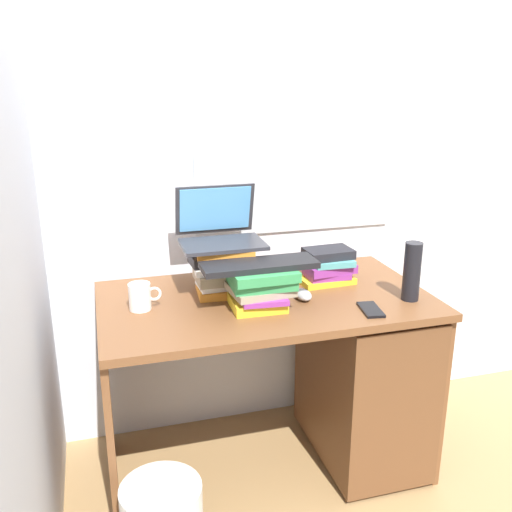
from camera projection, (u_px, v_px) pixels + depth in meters
ground_plane at (265, 462)px, 2.42m from camera, size 6.00×6.00×0.00m
wall_back at (239, 142)px, 2.39m from camera, size 6.00×0.06×2.60m
wall_left at (14, 164)px, 1.81m from camera, size 0.05×6.00×2.60m
desk at (340, 369)px, 2.36m from camera, size 1.26×0.71×0.75m
book_stack_tall at (222, 269)px, 2.20m from camera, size 0.24×0.20×0.19m
book_stack_keyboard_riser at (261, 286)px, 2.08m from camera, size 0.24×0.22×0.15m
book_stack_side at (328, 266)px, 2.33m from camera, size 0.23×0.17×0.14m
laptop at (219, 229)px, 2.21m from camera, size 0.31×0.27×0.22m
keyboard at (259, 265)px, 2.05m from camera, size 0.42×0.14×0.02m
computer_mouse at (303, 294)px, 2.17m from camera, size 0.06×0.10×0.04m
mug at (140, 296)px, 2.06m from camera, size 0.12×0.08×0.10m
water_bottle at (412, 271)px, 2.13m from camera, size 0.07×0.07×0.22m
cell_phone at (371, 310)px, 2.06m from camera, size 0.09×0.14×0.01m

